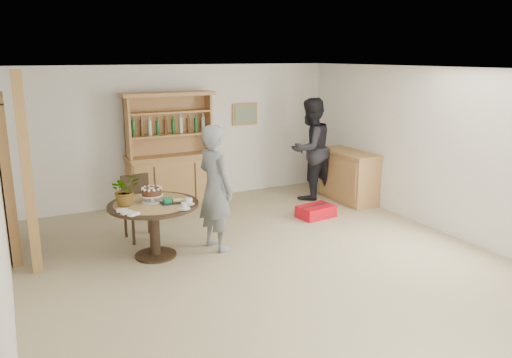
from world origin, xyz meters
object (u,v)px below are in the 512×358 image
at_px(hutch, 170,168).
at_px(teen_boy, 215,188).
at_px(adult_person, 310,149).
at_px(dining_chair, 138,203).
at_px(red_suitcase, 316,211).
at_px(dining_table, 154,214).
at_px(sideboard, 349,176).

height_order(hutch, teen_boy, hutch).
xyz_separation_m(teen_boy, adult_person, (2.57, 1.58, 0.07)).
bearing_deg(hutch, adult_person, -16.80).
distance_m(dining_chair, red_suitcase, 2.95).
bearing_deg(red_suitcase, dining_table, -178.70).
height_order(hutch, adult_person, hutch).
xyz_separation_m(hutch, dining_table, (-0.93, -2.23, -0.08)).
xyz_separation_m(dining_table, teen_boy, (0.85, -0.10, 0.28)).
bearing_deg(red_suitcase, adult_person, 55.34).
bearing_deg(teen_boy, hutch, -15.90).
xyz_separation_m(sideboard, teen_boy, (-3.12, -1.09, 0.41)).
xyz_separation_m(sideboard, red_suitcase, (-1.09, -0.56, -0.37)).
relative_size(sideboard, dining_table, 1.05).
bearing_deg(teen_boy, dining_chair, 28.73).
height_order(hutch, sideboard, hutch).
distance_m(sideboard, teen_boy, 3.33).
xyz_separation_m(dining_chair, adult_person, (3.43, 0.65, 0.42)).
xyz_separation_m(adult_person, red_suitcase, (-0.54, -1.05, -0.85)).
relative_size(adult_person, red_suitcase, 2.95).
distance_m(teen_boy, adult_person, 3.02).
xyz_separation_m(hutch, adult_person, (2.50, -0.75, 0.26)).
relative_size(dining_table, adult_person, 0.63).
relative_size(hutch, adult_person, 1.07).
height_order(sideboard, red_suitcase, sideboard).
bearing_deg(dining_table, sideboard, 14.03).
relative_size(hutch, teen_boy, 1.16).
bearing_deg(adult_person, dining_table, 7.83).
height_order(dining_table, dining_chair, dining_chair).
xyz_separation_m(teen_boy, red_suitcase, (2.03, 0.53, -0.78)).
xyz_separation_m(dining_chair, teen_boy, (0.86, -0.93, 0.35)).
distance_m(hutch, red_suitcase, 2.72).
relative_size(hutch, red_suitcase, 3.16).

